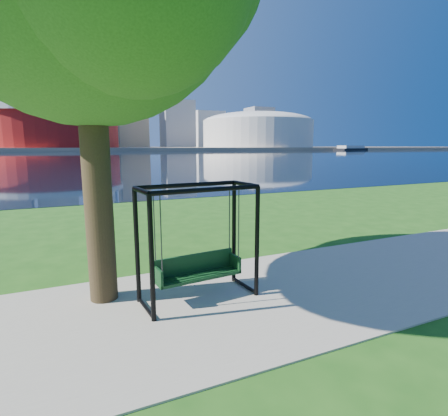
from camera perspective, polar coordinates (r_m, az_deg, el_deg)
ground at (r=7.06m, az=0.12°, el=-13.35°), size 900.00×900.00×0.00m
path at (r=6.64m, az=1.97°, el=-14.79°), size 120.00×4.00×0.03m
river at (r=107.97m, az=-23.15°, el=7.78°), size 900.00×180.00×0.02m
far_bank at (r=311.92m, az=-24.17°, el=8.86°), size 900.00×228.00×2.00m
stadium at (r=241.28m, az=-26.66°, el=11.73°), size 83.00×83.00×32.00m
arena at (r=277.78m, az=5.52°, el=12.71°), size 84.00×84.00×26.56m
skyline at (r=326.97m, az=-25.42°, el=14.93°), size 392.00×66.00×96.50m
swing at (r=6.38m, az=-4.32°, el=-6.11°), size 2.16×1.09×2.14m
barge at (r=265.36m, az=20.04°, el=9.17°), size 33.42×17.68×3.23m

